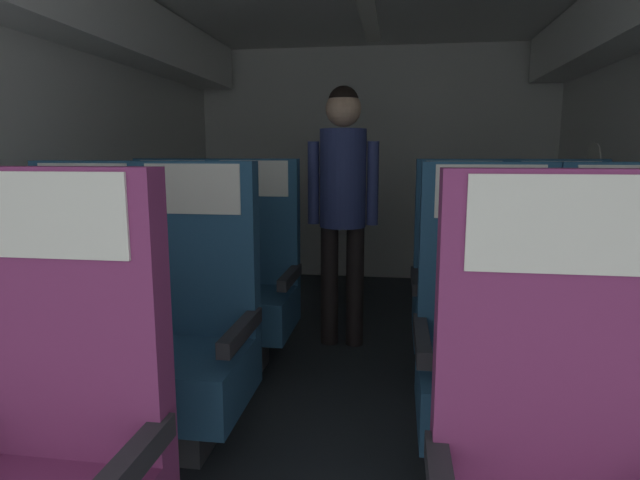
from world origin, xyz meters
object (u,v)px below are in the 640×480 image
at_px(seat_b_right_aisle, 630,357).
at_px(seat_c_left_aisle, 252,281).
at_px(seat_b_left_window, 81,327).
at_px(flight_attendant, 343,190).
at_px(seat_c_left_window, 171,277).
at_px(seat_b_right_window, 485,348).
at_px(seat_c_right_window, 460,288).
at_px(seat_b_left_aisle, 190,334).
at_px(seat_a_left_aisle, 43,467).
at_px(seat_c_right_aisle, 557,291).

bearing_deg(seat_b_right_aisle, seat_c_left_aisle, 151.73).
distance_m(seat_b_left_window, seat_b_right_aisle, 2.12).
bearing_deg(seat_b_left_window, flight_attendant, 52.32).
distance_m(seat_b_right_aisle, seat_c_left_window, 2.30).
distance_m(seat_b_right_window, seat_c_left_aisle, 1.43).
bearing_deg(seat_c_left_window, seat_c_left_aisle, -2.33).
xyz_separation_m(seat_b_right_aisle, flight_attendant, (-1.16, 1.25, 0.49)).
relative_size(seat_c_right_window, flight_attendant, 0.73).
bearing_deg(seat_c_right_window, flight_attendant, 152.43).
height_order(seat_b_left_window, seat_c_right_window, same).
height_order(seat_b_left_aisle, seat_b_right_window, same).
height_order(seat_b_left_window, seat_c_left_window, same).
height_order(seat_b_left_aisle, seat_c_left_window, same).
relative_size(seat_a_left_aisle, seat_c_left_window, 1.00).
height_order(seat_a_left_aisle, seat_c_right_window, same).
distance_m(seat_b_left_aisle, seat_c_left_aisle, 0.88).
xyz_separation_m(seat_b_left_window, seat_b_right_aisle, (2.12, -0.01, 0.00)).
relative_size(seat_b_left_aisle, flight_attendant, 0.73).
distance_m(seat_b_left_aisle, seat_c_left_window, 1.02).
xyz_separation_m(seat_c_left_window, flight_attendant, (0.96, 0.35, 0.49)).
distance_m(seat_a_left_aisle, seat_b_right_window, 1.45).
relative_size(seat_b_right_aisle, seat_c_right_aisle, 1.00).
xyz_separation_m(seat_b_left_aisle, seat_c_right_window, (1.16, 0.90, 0.00)).
bearing_deg(seat_a_left_aisle, seat_c_right_aisle, 47.88).
bearing_deg(seat_b_left_aisle, seat_c_right_aisle, 28.72).
distance_m(seat_c_left_window, seat_c_right_aisle, 2.13).
height_order(seat_b_left_aisle, flight_attendant, flight_attendant).
distance_m(seat_a_left_aisle, seat_c_right_aisle, 2.43).
xyz_separation_m(seat_b_right_aisle, seat_c_left_window, (-2.12, 0.90, 0.00)).
xyz_separation_m(seat_a_left_aisle, seat_b_right_aisle, (1.62, 0.90, 0.00)).
relative_size(seat_c_left_aisle, seat_c_right_aisle, 1.00).
bearing_deg(flight_attendant, seat_b_right_window, 110.80).
distance_m(seat_b_right_window, seat_c_right_aisle, 1.02).
relative_size(seat_a_left_aisle, seat_c_left_aisle, 1.00).
bearing_deg(seat_c_left_aisle, seat_a_left_aisle, -89.67).
bearing_deg(seat_c_right_aisle, seat_c_left_aisle, -179.26).
bearing_deg(seat_a_left_aisle, seat_c_right_window, 57.74).
bearing_deg(flight_attendant, seat_b_left_window, 45.01).
relative_size(seat_b_right_window, flight_attendant, 0.73).
bearing_deg(seat_b_left_window, seat_c_left_aisle, 60.80).
bearing_deg(seat_c_right_window, seat_b_left_window, -151.41).
xyz_separation_m(seat_b_left_window, seat_c_left_window, (-0.00, 0.89, 0.00)).
relative_size(seat_b_left_window, seat_c_left_aisle, 1.00).
distance_m(seat_c_left_aisle, seat_c_right_aisle, 1.64).
height_order(seat_c_left_aisle, flight_attendant, flight_attendant).
xyz_separation_m(seat_b_left_aisle, seat_c_left_window, (-0.48, 0.90, 0.00)).
distance_m(seat_b_right_aisle, flight_attendant, 1.78).
distance_m(seat_a_left_aisle, seat_b_left_aisle, 0.90).
bearing_deg(flight_attendant, seat_b_right_aisle, 125.44).
relative_size(seat_c_left_window, flight_attendant, 0.73).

